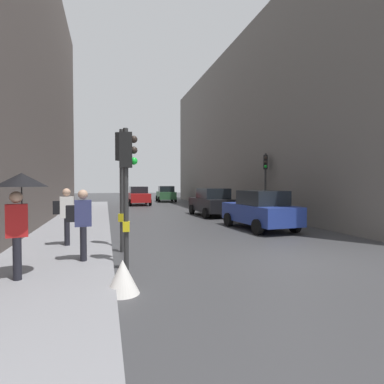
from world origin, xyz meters
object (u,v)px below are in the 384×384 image
Objects in this scene: car_dark_suv at (212,202)px; pedestrian_with_umbrella at (20,196)px; traffic_light_near_left at (127,172)px; traffic_light_mid_street at (265,174)px; pedestrian_with_grey_backpack at (81,220)px; car_green_estate at (166,194)px; pedestrian_with_black_backpack at (65,213)px; car_blue_van at (260,210)px; car_red_sedan at (139,196)px; warning_sign_triangle at (123,277)px; traffic_light_near_right at (122,168)px.

pedestrian_with_umbrella reaches higher than car_dark_suv.
traffic_light_near_left is 12.65m from car_dark_suv.
pedestrian_with_grey_backpack is (-9.76, -8.35, -1.49)m from traffic_light_mid_street.
pedestrian_with_black_backpack is at bearing -108.00° from car_green_estate.
car_blue_van is at bearing 15.87° from pedestrian_with_black_backpack.
traffic_light_mid_street reaches higher than car_green_estate.
traffic_light_mid_street reaches higher than car_dark_suv.
pedestrian_with_umbrella is at bearing -146.13° from car_blue_van.
warning_sign_triangle is at bearing -96.57° from car_red_sedan.
car_dark_suv is 11.33m from pedestrian_with_black_backpack.
traffic_light_near_left reaches higher than car_blue_van.
car_dark_suv is 14.12m from warning_sign_triangle.
warning_sign_triangle is at bearing -93.07° from traffic_light_near_right.
traffic_light_mid_street is 1.13× the size of traffic_light_near_left.
traffic_light_near_left is at bearing -29.11° from pedestrian_with_grey_backpack.
pedestrian_with_umbrella reaches higher than car_red_sedan.
traffic_light_near_right is 5.71× the size of warning_sign_triangle.
pedestrian_with_black_backpack is at bearing 121.86° from traffic_light_near_left.
car_blue_van is 8.25m from pedestrian_with_black_backpack.
pedestrian_with_umbrella is (-10.84, -9.58, -0.82)m from traffic_light_mid_street.
pedestrian_with_grey_backpack is at bearing -105.33° from car_green_estate.
pedestrian_with_grey_backpack is at bearing 150.89° from traffic_light_near_left.
pedestrian_with_black_backpack is (-4.27, -19.55, 0.29)m from car_red_sedan.
pedestrian_with_black_backpack reaches higher than car_green_estate.
car_blue_van is 6.01m from car_dark_suv.
car_blue_van is 8.54m from pedestrian_with_grey_backpack.
traffic_light_mid_street reaches higher than traffic_light_near_left.
pedestrian_with_black_backpack reaches higher than car_blue_van.
car_blue_van is at bearing -88.26° from car_dark_suv.
car_dark_suv is at bearing 141.98° from traffic_light_mid_street.
traffic_light_near_right is 20.56m from car_red_sedan.
pedestrian_with_grey_backpack is (-7.31, -4.41, 0.29)m from car_blue_van.
traffic_light_near_right is at bearing 50.26° from pedestrian_with_umbrella.
car_green_estate is at bearing 51.37° from car_red_sedan.
traffic_light_mid_street is 12.47m from traffic_light_near_left.
pedestrian_with_umbrella is (-4.72, -22.92, 0.96)m from car_red_sedan.
traffic_light_mid_street is at bearing 41.46° from pedestrian_with_umbrella.
car_dark_suv is 12.62m from pedestrian_with_grey_backpack.
car_dark_suv reaches higher than warning_sign_triangle.
car_blue_van is at bearing 31.07° from pedestrian_with_grey_backpack.
car_green_estate is 6.64× the size of warning_sign_triangle.
pedestrian_with_grey_backpack is 2.72× the size of warning_sign_triangle.
car_blue_van is (6.22, 5.01, -1.47)m from traffic_light_near_left.
pedestrian_with_black_backpack is at bearing -133.18° from car_dark_suv.
pedestrian_with_black_backpack is at bearing 82.41° from pedestrian_with_umbrella.
pedestrian_with_black_backpack is (-0.62, 2.15, 0.00)m from pedestrian_with_grey_backpack.
traffic_light_near_right is 0.86× the size of car_blue_van.
car_green_estate is (0.02, 15.67, 0.00)m from car_dark_suv.
traffic_light_near_left is 5.24× the size of warning_sign_triangle.
car_red_sedan is (-6.11, 13.35, -1.78)m from traffic_light_mid_street.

